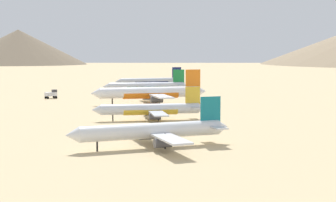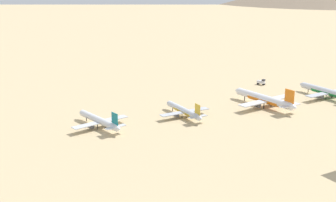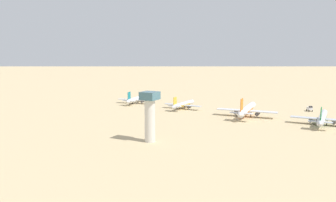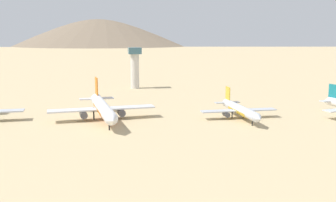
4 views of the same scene
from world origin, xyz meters
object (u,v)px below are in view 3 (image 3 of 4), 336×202
(service_truck, at_px, (310,108))
(parked_jet_1, at_px, (322,118))
(parked_jet_3, at_px, (183,104))
(parked_jet_4, at_px, (136,99))
(parked_jet_2, at_px, (247,109))
(control_tower, at_px, (150,113))

(service_truck, bearing_deg, parked_jet_1, -165.28)
(parked_jet_3, distance_m, service_truck, 88.10)
(parked_jet_3, distance_m, parked_jet_4, 45.13)
(parked_jet_1, xyz_separation_m, parked_jet_4, (17.24, 138.05, -0.44))
(parked_jet_1, bearing_deg, parked_jet_3, 83.03)
(parked_jet_2, bearing_deg, parked_jet_4, 82.18)
(parked_jet_2, relative_size, parked_jet_4, 1.28)
(parked_jet_2, bearing_deg, service_truck, -39.05)
(parked_jet_1, relative_size, service_truck, 7.36)
(parked_jet_1, distance_m, parked_jet_4, 139.12)
(service_truck, bearing_deg, parked_jet_3, 112.21)
(control_tower, bearing_deg, parked_jet_3, 17.14)
(parked_jet_1, bearing_deg, parked_jet_2, 84.35)
(parked_jet_4, distance_m, control_tower, 120.80)
(service_truck, relative_size, control_tower, 0.25)
(parked_jet_2, height_order, parked_jet_4, parked_jet_2)
(parked_jet_2, bearing_deg, parked_jet_1, -95.65)
(parked_jet_3, height_order, service_truck, parked_jet_3)
(parked_jet_1, distance_m, control_tower, 102.87)
(parked_jet_2, bearing_deg, parked_jet_3, 81.84)
(parked_jet_2, distance_m, parked_jet_4, 94.49)
(parked_jet_4, xyz_separation_m, service_truck, (27.46, -126.30, -1.52))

